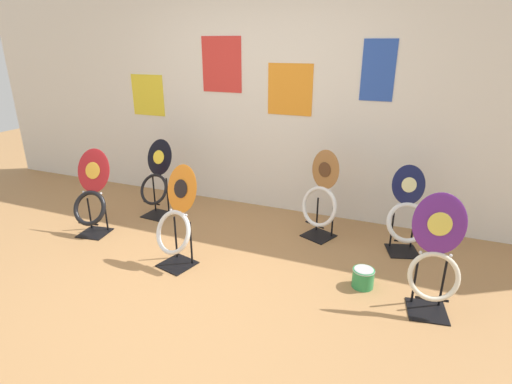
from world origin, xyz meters
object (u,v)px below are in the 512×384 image
toilet_seat_display_navy_moon (407,215)px  toilet_seat_display_woodgrain (321,200)px  toilet_seat_display_crimson_swirl (92,197)px  toilet_seat_display_jazz_black (157,179)px  toilet_seat_display_orange_sun (177,220)px  toilet_seat_display_purple_note (436,256)px  paint_can (363,277)px

toilet_seat_display_navy_moon → toilet_seat_display_woodgrain: size_ratio=0.92×
toilet_seat_display_navy_moon → toilet_seat_display_crimson_swirl: size_ratio=0.96×
toilet_seat_display_crimson_swirl → toilet_seat_display_jazz_black: toilet_seat_display_crimson_swirl is taller
toilet_seat_display_jazz_black → toilet_seat_display_orange_sun: toilet_seat_display_orange_sun is taller
toilet_seat_display_woodgrain → toilet_seat_display_purple_note: bearing=-40.2°
toilet_seat_display_navy_moon → toilet_seat_display_orange_sun: bearing=-151.5°
toilet_seat_display_jazz_black → paint_can: size_ratio=4.83×
paint_can → toilet_seat_display_woodgrain: bearing=126.2°
toilet_seat_display_navy_moon → toilet_seat_display_crimson_swirl: toilet_seat_display_crimson_swirl is taller
toilet_seat_display_crimson_swirl → toilet_seat_display_purple_note: bearing=-1.5°
toilet_seat_display_crimson_swirl → paint_can: 2.77m
toilet_seat_display_navy_moon → toilet_seat_display_jazz_black: toilet_seat_display_jazz_black is taller
toilet_seat_display_crimson_swirl → toilet_seat_display_navy_moon: bearing=14.7°
toilet_seat_display_crimson_swirl → toilet_seat_display_jazz_black: (0.34, 0.65, 0.03)m
toilet_seat_display_navy_moon → toilet_seat_display_woodgrain: 0.82m
toilet_seat_display_crimson_swirl → toilet_seat_display_orange_sun: 1.19m
toilet_seat_display_navy_moon → toilet_seat_display_woodgrain: toilet_seat_display_woodgrain is taller
toilet_seat_display_woodgrain → toilet_seat_display_crimson_swirl: (-2.20, -0.80, -0.01)m
toilet_seat_display_purple_note → paint_can: 0.63m
toilet_seat_display_crimson_swirl → paint_can: bearing=0.8°
paint_can → toilet_seat_display_crimson_swirl: bearing=-179.2°
toilet_seat_display_jazz_black → paint_can: (2.41, -0.61, -0.35)m
toilet_seat_display_orange_sun → toilet_seat_display_navy_moon: bearing=28.5°
toilet_seat_display_orange_sun → paint_can: bearing=9.2°
toilet_seat_display_jazz_black → paint_can: bearing=-14.2°
toilet_seat_display_purple_note → paint_can: toilet_seat_display_purple_note is taller
toilet_seat_display_woodgrain → toilet_seat_display_purple_note: size_ratio=1.00×
toilet_seat_display_woodgrain → toilet_seat_display_orange_sun: (-1.03, -1.01, 0.03)m
toilet_seat_display_purple_note → toilet_seat_display_orange_sun: 2.08m
toilet_seat_display_purple_note → toilet_seat_display_navy_moon: bearing=104.3°
toilet_seat_display_jazz_black → toilet_seat_display_orange_sun: bearing=-46.4°
toilet_seat_display_navy_moon → toilet_seat_display_purple_note: bearing=-75.7°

